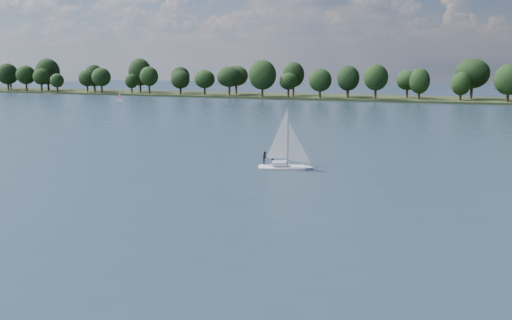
# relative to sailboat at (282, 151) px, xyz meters

# --- Properties ---
(ground) EXTENTS (700.00, 700.00, 0.00)m
(ground) POSITION_rel_sailboat_xyz_m (-9.24, 51.73, -2.22)
(ground) COLOR #233342
(ground) RESTS_ON ground
(far_shore) EXTENTS (660.00, 40.00, 1.50)m
(far_shore) POSITION_rel_sailboat_xyz_m (-9.24, 163.73, -2.22)
(far_shore) COLOR black
(far_shore) RESTS_ON ground
(sailboat) EXTENTS (6.19, 4.03, 7.93)m
(sailboat) POSITION_rel_sailboat_xyz_m (0.00, 0.00, 0.00)
(sailboat) COLOR silver
(sailboat) RESTS_ON ground
(dinghy_pink) EXTENTS (2.74, 1.16, 4.32)m
(dinghy_pink) POSITION_rel_sailboat_xyz_m (-112.79, 110.38, -1.20)
(dinghy_pink) COLOR silver
(dinghy_pink) RESTS_ON ground
(pontoon) EXTENTS (4.26, 2.58, 0.50)m
(pontoon) POSITION_rel_sailboat_xyz_m (-182.64, 144.24, -2.22)
(pontoon) COLOR #595B5E
(pontoon) RESTS_ON ground
(treeline) EXTENTS (562.38, 74.15, 18.14)m
(treeline) POSITION_rel_sailboat_xyz_m (-21.02, 160.09, 5.84)
(treeline) COLOR black
(treeline) RESTS_ON ground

